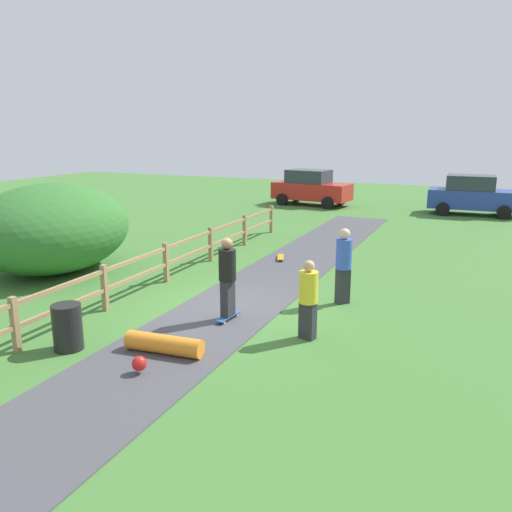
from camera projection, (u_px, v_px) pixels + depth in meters
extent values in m
plane|color=#427533|center=(230.00, 308.00, 12.49)|extent=(60.00, 60.00, 0.00)
cube|color=#47474C|center=(230.00, 308.00, 12.49)|extent=(2.40, 28.00, 0.02)
cube|color=#997A51|center=(15.00, 325.00, 9.94)|extent=(0.12, 0.12, 1.10)
cube|color=#997A51|center=(105.00, 288.00, 12.23)|extent=(0.12, 0.12, 1.10)
cube|color=#997A51|center=(166.00, 263.00, 14.52)|extent=(0.12, 0.12, 1.10)
cube|color=#997A51|center=(211.00, 244.00, 16.80)|extent=(0.12, 0.12, 1.10)
cube|color=#997A51|center=(245.00, 230.00, 19.09)|extent=(0.12, 0.12, 1.10)
cube|color=#997A51|center=(271.00, 219.00, 21.38)|extent=(0.12, 0.12, 1.10)
cube|color=#997A51|center=(138.00, 276.00, 13.39)|extent=(0.08, 18.00, 0.09)
cube|color=#997A51|center=(137.00, 259.00, 13.28)|extent=(0.08, 18.00, 0.09)
ellipsoid|color=#33702D|center=(52.00, 228.00, 15.40)|extent=(4.07, 4.89, 2.60)
cylinder|color=black|center=(67.00, 327.00, 10.10)|extent=(0.56, 0.56, 0.90)
cube|color=#265999|center=(228.00, 316.00, 11.71)|extent=(0.27, 0.81, 0.02)
cylinder|color=silver|center=(232.00, 314.00, 11.99)|extent=(0.03, 0.06, 0.06)
cylinder|color=silver|center=(237.00, 315.00, 11.92)|extent=(0.03, 0.06, 0.06)
cylinder|color=silver|center=(218.00, 321.00, 11.51)|extent=(0.03, 0.06, 0.06)
cylinder|color=silver|center=(224.00, 323.00, 11.44)|extent=(0.03, 0.06, 0.06)
cube|color=#2D2D33|center=(228.00, 298.00, 11.61)|extent=(0.23, 0.34, 0.83)
cylinder|color=black|center=(227.00, 265.00, 11.43)|extent=(0.41, 0.41, 0.69)
sphere|color=#9E704C|center=(227.00, 244.00, 11.31)|extent=(0.25, 0.25, 0.25)
cylinder|color=orange|center=(164.00, 344.00, 9.92)|extent=(1.55, 0.48, 0.36)
sphere|color=red|center=(139.00, 364.00, 9.11)|extent=(0.26, 0.26, 0.26)
cube|color=#BF8C19|center=(281.00, 257.00, 17.06)|extent=(0.46, 0.82, 0.02)
cylinder|color=silver|center=(283.00, 260.00, 16.79)|extent=(0.05, 0.07, 0.06)
cylinder|color=silver|center=(278.00, 260.00, 16.80)|extent=(0.05, 0.07, 0.06)
cylinder|color=silver|center=(283.00, 256.00, 17.33)|extent=(0.05, 0.07, 0.06)
cylinder|color=silver|center=(279.00, 256.00, 17.34)|extent=(0.05, 0.07, 0.06)
cube|color=#2D2D33|center=(308.00, 321.00, 10.63)|extent=(0.36, 0.27, 0.77)
cylinder|color=yellow|center=(308.00, 287.00, 10.46)|extent=(0.46, 0.46, 0.64)
sphere|color=tan|center=(309.00, 266.00, 10.36)|extent=(0.23, 0.23, 0.23)
cube|color=#2D2D33|center=(343.00, 286.00, 12.77)|extent=(0.37, 0.37, 0.87)
cylinder|color=blue|center=(344.00, 254.00, 12.58)|extent=(0.54, 0.54, 0.72)
sphere|color=beige|center=(345.00, 234.00, 12.46)|extent=(0.26, 0.26, 0.26)
cube|color=#283D99|center=(474.00, 199.00, 25.65)|extent=(4.24, 1.80, 0.90)
cube|color=#2D333D|center=(471.00, 182.00, 25.53)|extent=(2.24, 1.61, 0.70)
cylinder|color=black|center=(502.00, 207.00, 26.05)|extent=(0.65, 0.26, 0.64)
cylinder|color=black|center=(504.00, 213.00, 24.47)|extent=(0.65, 0.26, 0.64)
cylinder|color=black|center=(445.00, 204.00, 27.04)|extent=(0.65, 0.26, 0.64)
cylinder|color=black|center=(443.00, 209.00, 25.46)|extent=(0.65, 0.26, 0.64)
cube|color=red|center=(312.00, 191.00, 28.87)|extent=(4.38, 2.22, 0.90)
cube|color=#2D333D|center=(309.00, 176.00, 28.79)|extent=(2.38, 1.83, 0.70)
cylinder|color=black|center=(341.00, 199.00, 29.04)|extent=(0.67, 0.32, 0.64)
cylinder|color=black|center=(328.00, 203.00, 27.57)|extent=(0.67, 0.32, 0.64)
cylinder|color=black|center=(297.00, 196.00, 30.39)|extent=(0.67, 0.32, 0.64)
cylinder|color=black|center=(282.00, 199.00, 28.93)|extent=(0.67, 0.32, 0.64)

